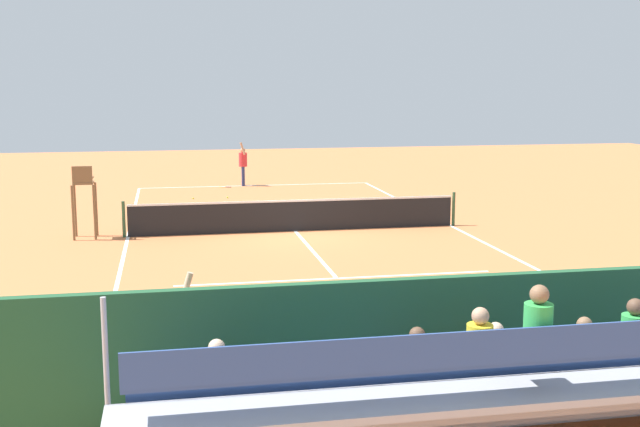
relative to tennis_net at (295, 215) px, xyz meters
name	(u,v)px	position (x,y,z in m)	size (l,w,h in m)	color
ground_plane	(295,231)	(0.00, 0.00, -0.50)	(60.00, 60.00, 0.00)	#D17542
court_line_markings	(295,231)	(0.00, -0.04, -0.50)	(10.10, 22.20, 0.01)	white
tennis_net	(295,215)	(0.00, 0.00, 0.00)	(10.30, 0.10, 1.07)	black
backdrop_wall	(462,348)	(0.00, 14.00, 0.50)	(18.00, 0.16, 2.00)	#235633
bleacher_stand	(505,390)	(-0.03, 15.33, 0.44)	(9.06, 2.40, 2.48)	#B2B2B7
umpire_chair	(84,194)	(6.20, -0.04, 0.81)	(0.67, 0.67, 2.14)	brown
equipment_bag	(538,382)	(-1.43, 13.40, -0.32)	(0.90, 0.36, 0.36)	#334C8C
tennis_player	(243,163)	(0.52, -11.06, 0.51)	(0.40, 0.55, 1.93)	navy
tennis_racket	(223,187)	(1.44, -10.72, -0.49)	(0.58, 0.41, 0.03)	black
tennis_ball_near	(193,198)	(2.84, -7.38, -0.47)	(0.07, 0.07, 0.07)	#CCDB33
tennis_ball_far	(227,197)	(1.50, -7.38, -0.47)	(0.07, 0.07, 0.07)	#CCDB33
line_judge	(187,340)	(3.61, 13.00, 0.51)	(0.37, 0.54, 1.93)	#232328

